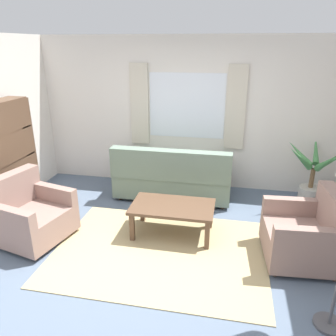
{
  "coord_description": "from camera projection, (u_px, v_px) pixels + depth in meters",
  "views": [
    {
      "loc": [
        0.78,
        -3.4,
        2.44
      ],
      "look_at": [
        -0.03,
        0.7,
        0.86
      ],
      "focal_mm": 35.05,
      "sensor_mm": 36.0,
      "label": 1
    }
  ],
  "objects": [
    {
      "name": "bookshelf",
      "position": [
        12.0,
        158.0,
        4.79
      ],
      "size": [
        0.3,
        0.94,
        1.72
      ],
      "rotation": [
        0.0,
        0.0,
        -1.57
      ],
      "color": "brown",
      "rests_on": "ground_plane"
    },
    {
      "name": "window_with_curtains",
      "position": [
        187.0,
        106.0,
        5.61
      ],
      "size": [
        1.98,
        0.07,
        1.4
      ],
      "color": "white"
    },
    {
      "name": "potted_plant",
      "position": [
        311.0,
        178.0,
        5.19
      ],
      "size": [
        0.96,
        1.21,
        1.08
      ],
      "color": "#B7B2A8",
      "rests_on": "ground_plane"
    },
    {
      "name": "wall_back",
      "position": [
        187.0,
        114.0,
        5.74
      ],
      "size": [
        5.32,
        0.12,
        2.6
      ],
      "primitive_type": "cube",
      "color": "silver",
      "rests_on": "ground_plane"
    },
    {
      "name": "armchair_right",
      "position": [
        306.0,
        234.0,
        3.84
      ],
      "size": [
        0.88,
        0.9,
        0.88
      ],
      "rotation": [
        0.0,
        0.0,
        -1.5
      ],
      "color": "gray",
      "rests_on": "ground_plane"
    },
    {
      "name": "area_rug",
      "position": [
        160.0,
        251.0,
        4.12
      ],
      "size": [
        2.61,
        1.9,
        0.01
      ],
      "primitive_type": "cube",
      "color": "tan",
      "rests_on": "ground_plane"
    },
    {
      "name": "couch",
      "position": [
        173.0,
        178.0,
        5.44
      ],
      "size": [
        1.9,
        0.82,
        0.92
      ],
      "rotation": [
        0.0,
        0.0,
        3.14
      ],
      "color": "slate",
      "rests_on": "ground_plane"
    },
    {
      "name": "ground_plane",
      "position": [
        160.0,
        251.0,
        4.12
      ],
      "size": [
        6.24,
        6.24,
        0.0
      ],
      "primitive_type": "plane",
      "color": "slate"
    },
    {
      "name": "armchair_left",
      "position": [
        30.0,
        215.0,
        4.28
      ],
      "size": [
        0.99,
        1.01,
        0.88
      ],
      "rotation": [
        0.0,
        0.0,
        1.34
      ],
      "color": "gray",
      "rests_on": "ground_plane"
    },
    {
      "name": "coffee_table",
      "position": [
        173.0,
        209.0,
        4.37
      ],
      "size": [
        1.1,
        0.64,
        0.44
      ],
      "color": "brown",
      "rests_on": "ground_plane"
    }
  ]
}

